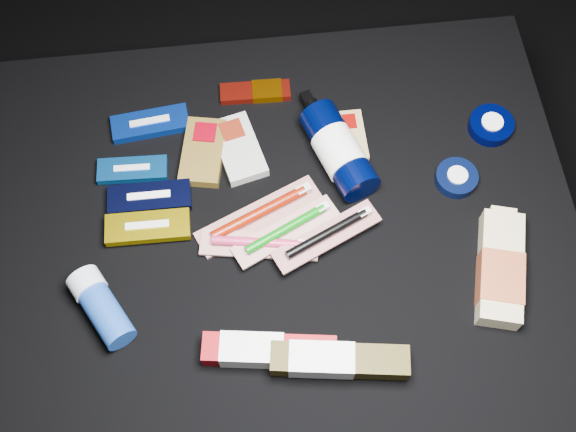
{
  "coord_description": "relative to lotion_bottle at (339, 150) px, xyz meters",
  "views": [
    {
      "loc": [
        -0.04,
        -0.49,
        1.47
      ],
      "look_at": [
        0.01,
        0.01,
        0.42
      ],
      "focal_mm": 45.0,
      "sensor_mm": 36.0,
      "label": 1
    }
  ],
  "objects": [
    {
      "name": "luna_bar_1",
      "position": [
        -0.35,
        0.02,
        -0.02
      ],
      "size": [
        0.12,
        0.05,
        0.02
      ],
      "rotation": [
        0.0,
        0.0,
        -0.04
      ],
      "color": "#0D58AA",
      "rests_on": "cloth_table"
    },
    {
      "name": "toothbrush_pack_1",
      "position": [
        -0.15,
        -0.15,
        -0.02
      ],
      "size": [
        0.19,
        0.08,
        0.02
      ],
      "rotation": [
        0.0,
        0.0,
        -0.17
      ],
      "color": "#BEB5B2",
      "rests_on": "cloth_table"
    },
    {
      "name": "bodywash_bottle",
      "position": [
        0.22,
        -0.24,
        -0.01
      ],
      "size": [
        0.11,
        0.2,
        0.04
      ],
      "rotation": [
        0.0,
        0.0,
        -0.27
      ],
      "color": "#CFBA8B",
      "rests_on": "cloth_table"
    },
    {
      "name": "toothpaste_carton_green",
      "position": [
        -0.06,
        -0.35,
        -0.01
      ],
      "size": [
        0.21,
        0.07,
        0.04
      ],
      "rotation": [
        0.0,
        0.0,
        -0.15
      ],
      "color": "#352B0B",
      "rests_on": "cloth_table"
    },
    {
      "name": "deodorant_stick",
      "position": [
        -0.4,
        -0.23,
        -0.01
      ],
      "size": [
        0.11,
        0.13,
        0.05
      ],
      "rotation": [
        0.0,
        0.0,
        0.51
      ],
      "color": "navy",
      "rests_on": "cloth_table"
    },
    {
      "name": "luna_bar_0",
      "position": [
        -0.31,
        0.11,
        -0.03
      ],
      "size": [
        0.14,
        0.06,
        0.02
      ],
      "rotation": [
        0.0,
        0.0,
        0.1
      ],
      "color": "#0C34B0",
      "rests_on": "cloth_table"
    },
    {
      "name": "toothbrush_pack_2",
      "position": [
        -0.1,
        -0.13,
        -0.01
      ],
      "size": [
        0.18,
        0.12,
        0.02
      ],
      "rotation": [
        0.0,
        0.0,
        0.44
      ],
      "color": "silver",
      "rests_on": "cloth_table"
    },
    {
      "name": "toothpaste_carton_red",
      "position": [
        -0.16,
        -0.32,
        -0.02
      ],
      "size": [
        0.2,
        0.07,
        0.04
      ],
      "rotation": [
        0.0,
        0.0,
        -0.15
      ],
      "color": "maroon",
      "rests_on": "cloth_table"
    },
    {
      "name": "toothbrush_pack_0",
      "position": [
        -0.14,
        -0.09,
        -0.03
      ],
      "size": [
        0.22,
        0.13,
        0.02
      ],
      "rotation": [
        0.0,
        0.0,
        0.41
      ],
      "color": "#B6B0A9",
      "rests_on": "cloth_table"
    },
    {
      "name": "clif_bar_2",
      "position": [
        0.03,
        0.04,
        -0.03
      ],
      "size": [
        0.05,
        0.1,
        0.02
      ],
      "rotation": [
        0.0,
        0.0,
        0.0
      ],
      "color": "tan",
      "rests_on": "cloth_table"
    },
    {
      "name": "clif_bar_0",
      "position": [
        -0.23,
        0.04,
        -0.02
      ],
      "size": [
        0.09,
        0.14,
        0.02
      ],
      "rotation": [
        0.0,
        0.0,
        -0.2
      ],
      "color": "brown",
      "rests_on": "cloth_table"
    },
    {
      "name": "cream_tin_lower",
      "position": [
        0.19,
        -0.06,
        -0.02
      ],
      "size": [
        0.07,
        0.07,
        0.02
      ],
      "rotation": [
        0.0,
        0.0,
        -0.06
      ],
      "color": "black",
      "rests_on": "cloth_table"
    },
    {
      "name": "ground",
      "position": [
        -0.11,
        -0.11,
        -0.43
      ],
      "size": [
        3.0,
        3.0,
        0.0
      ],
      "primitive_type": "plane",
      "color": "black",
      "rests_on": "ground"
    },
    {
      "name": "clif_bar_1",
      "position": [
        -0.17,
        0.04,
        -0.02
      ],
      "size": [
        0.1,
        0.14,
        0.02
      ],
      "rotation": [
        0.0,
        0.0,
        0.24
      ],
      "color": "#AEADA7",
      "rests_on": "cloth_table"
    },
    {
      "name": "luna_bar_2",
      "position": [
        -0.32,
        -0.04,
        -0.02
      ],
      "size": [
        0.14,
        0.05,
        0.02
      ],
      "rotation": [
        0.0,
        0.0,
        -0.01
      ],
      "color": "black",
      "rests_on": "cloth_table"
    },
    {
      "name": "lotion_bottle",
      "position": [
        0.0,
        0.0,
        0.0
      ],
      "size": [
        0.12,
        0.22,
        0.07
      ],
      "rotation": [
        0.0,
        0.0,
        0.33
      ],
      "color": "black",
      "rests_on": "cloth_table"
    },
    {
      "name": "cloth_table",
      "position": [
        -0.11,
        -0.11,
        -0.23
      ],
      "size": [
        0.98,
        0.78,
        0.4
      ],
      "primitive_type": "cube",
      "color": "black",
      "rests_on": "ground"
    },
    {
      "name": "toothbrush_pack_3",
      "position": [
        -0.04,
        -0.15,
        -0.01
      ],
      "size": [
        0.19,
        0.11,
        0.02
      ],
      "rotation": [
        0.0,
        0.0,
        0.42
      ],
      "color": "#B0A7A4",
      "rests_on": "cloth_table"
    },
    {
      "name": "power_bar",
      "position": [
        -0.12,
        0.15,
        -0.03
      ],
      "size": [
        0.13,
        0.04,
        0.02
      ],
      "rotation": [
        0.0,
        0.0,
        -0.03
      ],
      "color": "maroon",
      "rests_on": "cloth_table"
    },
    {
      "name": "luna_bar_3",
      "position": [
        -0.32,
        -0.1,
        -0.02
      ],
      "size": [
        0.14,
        0.05,
        0.02
      ],
      "rotation": [
        0.0,
        0.0,
        -0.02
      ],
      "color": "#B79A07",
      "rests_on": "cloth_table"
    },
    {
      "name": "cream_tin_upper",
      "position": [
        0.27,
        0.03,
        -0.02
      ],
      "size": [
        0.08,
        0.08,
        0.02
      ],
      "rotation": [
        0.0,
        0.0,
        0.16
      ],
      "color": "black",
      "rests_on": "cloth_table"
    }
  ]
}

